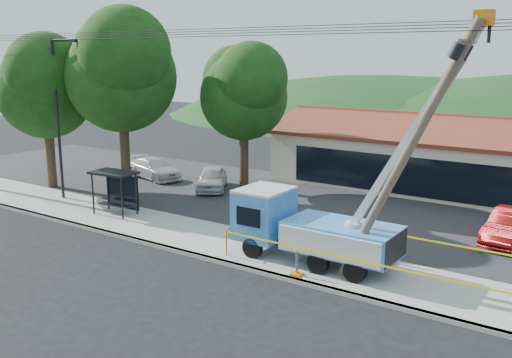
{
  "coord_description": "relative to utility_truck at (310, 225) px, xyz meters",
  "views": [
    {
      "loc": [
        12.98,
        -14.85,
        8.19
      ],
      "look_at": [
        -0.62,
        5.0,
        2.9
      ],
      "focal_mm": 40.0,
      "sensor_mm": 36.0,
      "label": 1
    }
  ],
  "objects": [
    {
      "name": "car_white",
      "position": [
        -16.14,
        7.83,
        -1.62
      ],
      "size": [
        4.86,
        2.87,
        1.32
      ],
      "primitive_type": "imported",
      "rotation": [
        0.0,
        0.0,
        1.33
      ],
      "color": "silver",
      "rests_on": "ground"
    },
    {
      "name": "sidewalk",
      "position": [
        -2.63,
        -0.03,
        -1.54
      ],
      "size": [
        60.0,
        4.0,
        0.15
      ],
      "primitive_type": "cube",
      "color": "#A5A29B",
      "rests_on": "ground"
    },
    {
      "name": "car_silver",
      "position": [
        -10.98,
        7.5,
        -1.62
      ],
      "size": [
        3.6,
        4.35,
        1.4
      ],
      "primitive_type": "imported",
      "rotation": [
        0.0,
        0.0,
        0.57
      ],
      "color": "silver",
      "rests_on": "ground"
    },
    {
      "name": "tree_west_near",
      "position": [
        -14.63,
        3.97,
        5.91
      ],
      "size": [
        7.56,
        6.72,
        10.8
      ],
      "color": "#332316",
      "rests_on": "ground"
    },
    {
      "name": "leaning_pole",
      "position": [
        4.0,
        -0.56,
        3.55
      ],
      "size": [
        4.56,
        1.74,
        9.24
      ],
      "color": "brown",
      "rests_on": "ground"
    },
    {
      "name": "hill_west",
      "position": [
        -17.63,
        50.97,
        -1.62
      ],
      "size": [
        78.4,
        56.0,
        28.0
      ],
      "primitive_type": "ellipsoid",
      "color": "#163B15",
      "rests_on": "ground"
    },
    {
      "name": "utility_truck",
      "position": [
        0.0,
        0.0,
        0.0
      ],
      "size": [
        9.44,
        3.6,
        9.36
      ],
      "color": "black",
      "rests_on": "ground"
    },
    {
      "name": "streetlight",
      "position": [
        -16.41,
        0.97,
        3.69
      ],
      "size": [
        2.13,
        0.22,
        9.0
      ],
      "color": "black",
      "rests_on": "ground"
    },
    {
      "name": "car_red",
      "position": [
        6.07,
        7.13,
        -1.62
      ],
      "size": [
        1.81,
        4.46,
        1.44
      ],
      "primitive_type": "imported",
      "rotation": [
        0.0,
        0.0,
        -0.07
      ],
      "color": "maroon",
      "rests_on": "ground"
    },
    {
      "name": "curb",
      "position": [
        -2.63,
        -1.93,
        -1.54
      ],
      "size": [
        60.0,
        0.25,
        0.15
      ],
      "primitive_type": "cube",
      "color": "#A5A29B",
      "rests_on": "ground"
    },
    {
      "name": "parking_lot",
      "position": [
        -2.63,
        7.97,
        -1.57
      ],
      "size": [
        60.0,
        12.0,
        0.1
      ],
      "primitive_type": "cube",
      "color": "#28282B",
      "rests_on": "ground"
    },
    {
      "name": "tree_lot",
      "position": [
        -9.63,
        8.97,
        4.59
      ],
      "size": [
        6.3,
        5.6,
        8.94
      ],
      "color": "#332316",
      "rests_on": "ground"
    },
    {
      "name": "strip_mall",
      "position": [
        1.37,
        15.95,
        0.26
      ],
      "size": [
        22.5,
        8.53,
        4.67
      ],
      "color": "beige",
      "rests_on": "ground"
    },
    {
      "name": "caution_tape",
      "position": [
        2.9,
        0.38,
        -0.68
      ],
      "size": [
        12.05,
        3.62,
        1.05
      ],
      "color": "orange",
      "rests_on": "ground"
    },
    {
      "name": "ground",
      "position": [
        -2.63,
        -4.03,
        -1.62
      ],
      "size": [
        120.0,
        120.0,
        0.0
      ],
      "primitive_type": "plane",
      "color": "black",
      "rests_on": "ground"
    },
    {
      "name": "tree_west_far",
      "position": [
        -19.63,
        2.47,
        4.92
      ],
      "size": [
        6.84,
        6.08,
        9.48
      ],
      "color": "#332316",
      "rests_on": "ground"
    },
    {
      "name": "bus_shelter",
      "position": [
        -11.56,
        0.45,
        0.15
      ],
      "size": [
        2.42,
        1.62,
        2.23
      ],
      "rotation": [
        0.0,
        0.0,
        0.09
      ],
      "color": "black",
      "rests_on": "ground"
    }
  ]
}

